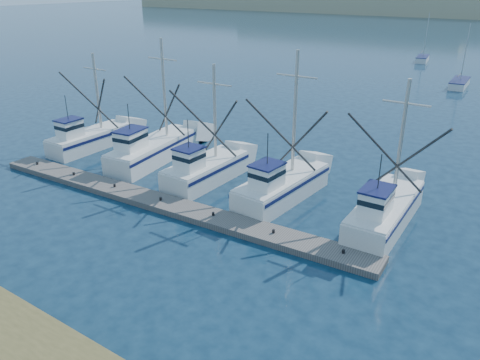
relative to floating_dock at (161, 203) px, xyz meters
name	(u,v)px	position (x,y,z in m)	size (l,w,h in m)	color
ground	(177,299)	(7.04, -6.64, -0.19)	(500.00, 500.00, 0.00)	#0C2135
floating_dock	(161,203)	(0.00, 0.00, 0.00)	(28.16, 1.88, 0.38)	#68615D
trawler_fleet	(210,168)	(0.13, 4.97, 0.78)	(27.47, 9.38, 9.33)	white
sailboat_near	(459,83)	(8.67, 48.66, 0.30)	(2.14, 6.31, 8.10)	white
sailboat_far	(422,59)	(-0.78, 67.42, 0.31)	(2.44, 5.48, 8.10)	white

